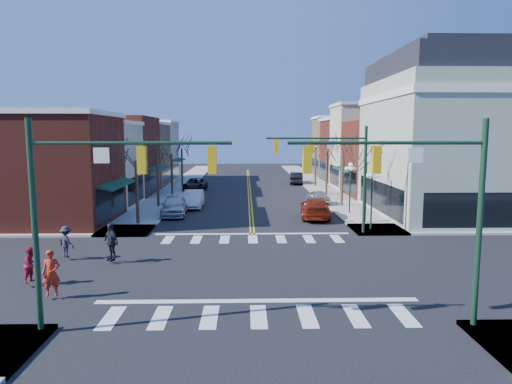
{
  "coord_description": "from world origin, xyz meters",
  "views": [
    {
      "loc": [
        -0.48,
        -22.27,
        6.7
      ],
      "look_at": [
        0.25,
        8.12,
        2.8
      ],
      "focal_mm": 32.0,
      "sensor_mm": 36.0,
      "label": 1
    }
  ],
  "objects": [
    {
      "name": "lamppost_corner",
      "position": [
        8.2,
        8.5,
        2.96
      ],
      "size": [
        0.36,
        0.36,
        4.33
      ],
      "color": "#14331E",
      "rests_on": "ground"
    },
    {
      "name": "traffic_mast_far_right",
      "position": [
        5.55,
        7.4,
        4.71
      ],
      "size": [
        6.6,
        0.28,
        7.2
      ],
      "color": "#14331E",
      "rests_on": "ground"
    },
    {
      "name": "pedestrian_dark_b",
      "position": [
        -10.0,
        1.65,
        0.99
      ],
      "size": [
        1.25,
        1.13,
        1.69
      ],
      "primitive_type": "imported",
      "rotation": [
        0.0,
        0.0,
        2.54
      ],
      "color": "#222129",
      "rests_on": "sidewalk_left"
    },
    {
      "name": "bldg_right_brick_b",
      "position": [
        15.5,
        41.0,
        4.25
      ],
      "size": [
        10.0,
        8.0,
        8.5
      ],
      "primitive_type": "cube",
      "color": "maroon",
      "rests_on": "ground"
    },
    {
      "name": "tree_right_c",
      "position": [
        8.4,
        27.0,
        2.42
      ],
      "size": [
        0.24,
        0.24,
        4.83
      ],
      "primitive_type": "cylinder",
      "color": "#382B21",
      "rests_on": "ground"
    },
    {
      "name": "car_left_mid",
      "position": [
        -5.21,
        18.92,
        0.79
      ],
      "size": [
        1.74,
        4.8,
        1.57
      ],
      "primitive_type": "imported",
      "rotation": [
        0.0,
        0.0,
        0.02
      ],
      "color": "silver",
      "rests_on": "ground"
    },
    {
      "name": "bldg_right_brick_a",
      "position": [
        15.5,
        25.75,
        4.0
      ],
      "size": [
        10.0,
        8.5,
        8.0
      ],
      "primitive_type": "cube",
      "color": "maroon",
      "rests_on": "ground"
    },
    {
      "name": "bldg_left_brick_a",
      "position": [
        -15.5,
        11.75,
        4.0
      ],
      "size": [
        10.0,
        8.5,
        8.0
      ],
      "primitive_type": "cube",
      "color": "maroon",
      "rests_on": "ground"
    },
    {
      "name": "bldg_left_stucco_b",
      "position": [
        -15.5,
        43.5,
        4.1
      ],
      "size": [
        10.0,
        8.0,
        8.2
      ],
      "primitive_type": "cube",
      "color": "#BDB39C",
      "rests_on": "ground"
    },
    {
      "name": "ground",
      "position": [
        0.0,
        0.0,
        0.0
      ],
      "size": [
        160.0,
        160.0,
        0.0
      ],
      "primitive_type": "plane",
      "color": "black",
      "rests_on": "ground"
    },
    {
      "name": "bldg_right_tan",
      "position": [
        15.5,
        49.0,
        4.5
      ],
      "size": [
        10.0,
        8.0,
        9.0
      ],
      "primitive_type": "cube",
      "color": "#8E704E",
      "rests_on": "ground"
    },
    {
      "name": "victorian_corner",
      "position": [
        16.5,
        14.5,
        6.66
      ],
      "size": [
        12.25,
        14.25,
        13.3
      ],
      "color": "#A1AC95",
      "rests_on": "ground"
    },
    {
      "name": "tree_right_b",
      "position": [
        8.4,
        19.0,
        2.59
      ],
      "size": [
        0.24,
        0.24,
        5.18
      ],
      "primitive_type": "cylinder",
      "color": "#382B21",
      "rests_on": "ground"
    },
    {
      "name": "traffic_mast_near_left",
      "position": [
        -5.55,
        -7.4,
        4.71
      ],
      "size": [
        6.6,
        0.28,
        7.2
      ],
      "color": "#14331E",
      "rests_on": "ground"
    },
    {
      "name": "tree_left_a",
      "position": [
        -8.4,
        11.0,
        2.38
      ],
      "size": [
        0.24,
        0.24,
        4.76
      ],
      "primitive_type": "cylinder",
      "color": "#382B21",
      "rests_on": "ground"
    },
    {
      "name": "traffic_mast_near_right",
      "position": [
        5.55,
        -7.4,
        4.71
      ],
      "size": [
        6.6,
        0.28,
        7.2
      ],
      "color": "#14331E",
      "rests_on": "ground"
    },
    {
      "name": "car_left_near",
      "position": [
        -6.32,
        14.8,
        0.83
      ],
      "size": [
        2.31,
        5.02,
        1.67
      ],
      "primitive_type": "imported",
      "rotation": [
        0.0,
        0.0,
        0.07
      ],
      "color": "#B9BABE",
      "rests_on": "ground"
    },
    {
      "name": "car_right_mid",
      "position": [
        6.4,
        20.47,
        0.7
      ],
      "size": [
        2.06,
        4.26,
        1.4
      ],
      "primitive_type": "imported",
      "rotation": [
        0.0,
        0.0,
        3.24
      ],
      "color": "#A5A5A9",
      "rests_on": "ground"
    },
    {
      "name": "car_left_far",
      "position": [
        -6.4,
        31.46,
        0.73
      ],
      "size": [
        2.63,
        5.33,
        1.46
      ],
      "primitive_type": "imported",
      "rotation": [
        0.0,
        0.0,
        -0.04
      ],
      "color": "black",
      "rests_on": "ground"
    },
    {
      "name": "bldg_left_brick_b",
      "position": [
        -15.5,
        27.5,
        4.25
      ],
      "size": [
        10.0,
        9.0,
        8.5
      ],
      "primitive_type": "cube",
      "color": "maroon",
      "rests_on": "ground"
    },
    {
      "name": "car_right_near",
      "position": [
        5.12,
        13.47,
        0.81
      ],
      "size": [
        2.85,
        5.79,
        1.62
      ],
      "primitive_type": "imported",
      "rotation": [
        0.0,
        0.0,
        3.03
      ],
      "color": "maroon",
      "rests_on": "ground"
    },
    {
      "name": "tree_left_d",
      "position": [
        -8.4,
        35.0,
        2.45
      ],
      "size": [
        0.24,
        0.24,
        4.9
      ],
      "primitive_type": "cylinder",
      "color": "#382B21",
      "rests_on": "ground"
    },
    {
      "name": "sidewalk_left",
      "position": [
        -8.75,
        20.0,
        0.07
      ],
      "size": [
        3.5,
        70.0,
        0.15
      ],
      "primitive_type": "cube",
      "color": "#9E9B93",
      "rests_on": "ground"
    },
    {
      "name": "bldg_left_tan",
      "position": [
        -15.5,
        35.75,
        3.9
      ],
      "size": [
        10.0,
        7.5,
        7.8
      ],
      "primitive_type": "cube",
      "color": "#8E704E",
      "rests_on": "ground"
    },
    {
      "name": "tree_right_a",
      "position": [
        8.4,
        11.0,
        2.31
      ],
      "size": [
        0.24,
        0.24,
        4.62
      ],
      "primitive_type": "cylinder",
      "color": "#382B21",
      "rests_on": "ground"
    },
    {
      "name": "pedestrian_dark_a",
      "position": [
        -7.44,
        0.97,
        1.14
      ],
      "size": [
        1.18,
        1.13,
        1.97
      ],
      "primitive_type": "imported",
      "rotation": [
        0.0,
        0.0,
        -0.74
      ],
      "color": "#202129",
      "rests_on": "sidewalk_left"
    },
    {
      "name": "car_right_far",
      "position": [
        6.4,
        38.43,
        0.79
      ],
      "size": [
        2.18,
        4.96,
        1.58
      ],
      "primitive_type": "imported",
      "rotation": [
        0.0,
        0.0,
        3.04
      ],
      "color": "black",
      "rests_on": "ground"
    },
    {
      "name": "tree_right_d",
      "position": [
        8.4,
        35.0,
        2.48
      ],
      "size": [
        0.24,
        0.24,
        4.97
      ],
      "primitive_type": "cylinder",
      "color": "#382B21",
      "rests_on": "ground"
    },
    {
      "name": "tree_left_c",
      "position": [
        -8.4,
        27.0,
        2.27
      ],
      "size": [
        0.24,
        0.24,
        4.55
      ],
      "primitive_type": "cylinder",
      "color": "#382B21",
      "rests_on": "ground"
    },
    {
      "name": "pedestrian_red_a",
      "position": [
        -8.34,
        -4.22,
        1.1
      ],
      "size": [
        0.78,
        0.6,
        1.9
      ],
      "primitive_type": "imported",
      "rotation": [
        0.0,
        0.0,
        0.24
      ],
      "color": "#B32313",
      "rests_on": "sidewalk_left"
    },
    {
      "name": "tree_left_b",
      "position": [
        -8.4,
        19.0,
        2.52
      ],
      "size": [
        0.24,
        0.24,
        5.04
      ],
      "primitive_type": "cylinder",
      "color": "#382B21",
      "rests_on": "ground"
    },
    {
      "name": "bldg_left_stucco_a",
      "position": [
        -15.5,
        19.5,
        3.75
      ],
      "size": [
        10.0,
        7.0,
        7.5
      ],
      "primitive_type": "cube",
      "color": "#BDB39C",
      "rests_on": "ground"
    },
    {
      "name": "lamppost_midblock",
      "position": [
        8.2,
        15.0,
        2.96
      ],
      "size": [
        0.36,
        0.36,
        4.33
      ],
      "color": "#14331E",
      "rests_on": "ground"
    },
    {
      "name": "bldg_right_stucco",
      "position": [
        15.5,
        33.5,
        5.0
      ],
      "size": [
        10.0,
        7.0,
        10.0
      ],
      "primitive_type": "cube",
      "color": "#BDB39C",
      "rests_on": "ground"
    },
    {
      "name": "pedestrian_red_b",
      "position": [
        -9.93,
        -2.5,
        0.95
      ],
      "size": [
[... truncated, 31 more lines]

